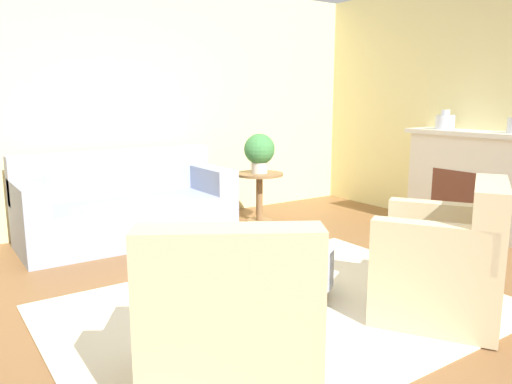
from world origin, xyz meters
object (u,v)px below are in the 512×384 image
(armchair_right, at_px, (446,265))
(potted_plant_on_side_table, at_px, (259,151))
(couch, at_px, (127,208))
(vase_mantel_near, at_px, (445,121))
(ottoman_table, at_px, (277,263))
(side_table, at_px, (259,188))
(armchair_left, at_px, (230,330))

(armchair_right, xyz_separation_m, potted_plant_on_side_table, (0.44, 2.86, 0.50))
(couch, bearing_deg, vase_mantel_near, -24.98)
(ottoman_table, bearing_deg, armchair_right, -49.99)
(armchair_right, height_order, ottoman_table, armchair_right)
(vase_mantel_near, xyz_separation_m, potted_plant_on_side_table, (-1.65, 1.31, -0.35))
(couch, xyz_separation_m, ottoman_table, (0.36, -2.15, -0.06))
(armchair_right, distance_m, side_table, 2.89)
(armchair_right, height_order, side_table, armchair_right)
(couch, height_order, ottoman_table, couch)
(couch, relative_size, vase_mantel_near, 9.84)
(potted_plant_on_side_table, bearing_deg, armchair_left, -127.04)
(armchair_left, height_order, armchair_right, same)
(potted_plant_on_side_table, bearing_deg, ottoman_table, -121.45)
(ottoman_table, xyz_separation_m, vase_mantel_near, (2.85, 0.65, 0.94))
(ottoman_table, bearing_deg, armchair_left, -136.82)
(armchair_left, relative_size, armchair_right, 1.00)
(couch, height_order, potted_plant_on_side_table, potted_plant_on_side_table)
(armchair_right, height_order, vase_mantel_near, vase_mantel_near)
(ottoman_table, distance_m, vase_mantel_near, 3.07)
(couch, height_order, armchair_left, armchair_left)
(ottoman_table, bearing_deg, couch, 99.62)
(armchair_left, distance_m, ottoman_table, 1.32)
(potted_plant_on_side_table, bearing_deg, side_table, 0.00)
(armchair_left, xyz_separation_m, vase_mantel_near, (3.81, 1.55, 0.85))
(armchair_left, relative_size, ottoman_table, 1.31)
(vase_mantel_near, bearing_deg, ottoman_table, -167.13)
(couch, distance_m, potted_plant_on_side_table, 1.66)
(armchair_right, relative_size, side_table, 1.83)
(side_table, bearing_deg, armchair_right, -98.77)
(armchair_left, height_order, side_table, armchair_left)
(ottoman_table, distance_m, side_table, 2.30)
(couch, relative_size, potted_plant_on_side_table, 4.63)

